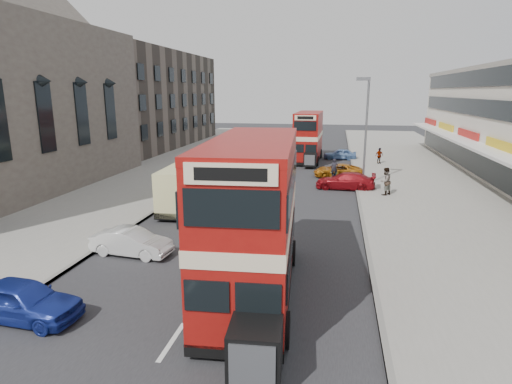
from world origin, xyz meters
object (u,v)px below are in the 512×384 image
Objects in this scene: street_lamp at (365,124)px; car_right_a at (345,181)px; coach at (198,179)px; car_right_b at (338,171)px; car_right_c at (340,154)px; pedestrian_far at (379,156)px; cyclist at (334,174)px; car_left_front at (132,242)px; bus_main at (253,218)px; car_left_near at (22,300)px; pedestrian_near at (385,181)px; bus_second at (308,137)px.

car_right_a is (-1.27, -1.03, -4.15)m from street_lamp.
coach is at bearing -148.82° from street_lamp.
street_lamp is 13.08m from coach.
car_right_a is at bearing -141.00° from street_lamp.
car_right_b is at bearing 44.92° from coach.
pedestrian_far reaches higher than car_right_c.
car_right_b is 2.16× the size of cyclist.
car_right_b is (-0.55, 4.44, -0.06)m from car_right_a.
pedestrian_far is at bearing 49.60° from coach.
street_lamp is at bearing 28.22° from coach.
coach reaches higher than car_right_b.
car_right_a is 4.47m from car_right_b.
car_left_front is at bearing -31.27° from car_right_b.
bus_main is 20.37m from cyclist.
car_left_front is at bearing -111.97° from cyclist.
street_lamp is 19.29m from bus_main.
pedestrian_far is (12.99, 26.44, 0.32)m from car_left_front.
cyclist is at bearing -21.00° from car_left_front.
coach is 2.26× the size of car_right_a.
car_left_near is 0.95× the size of car_right_b.
car_right_c is 1.82× the size of cyclist.
car_left_front is 1.06× the size of car_right_c.
coach is 15.19m from car_left_near.
bus_main is at bearing -62.27° from car_left_near.
street_lamp is 4.31× the size of cyclist.
street_lamp reaches higher than cyclist.
pedestrian_near is at bearing -37.52° from car_left_front.
car_right_b is (-1.82, 3.41, -4.22)m from street_lamp.
car_right_c is at bearing -12.59° from car_left_near.
coach is at bearing -26.07° from car_right_c.
bus_second is at bearing -6.69° from car_left_front.
car_left_front is 0.89× the size of car_right_b.
pedestrian_near is at bearing -31.27° from car_left_near.
car_right_a is 2.24× the size of pedestrian_near.
car_left_near is at bearing -107.89° from cyclist.
coach is 12.75m from pedestrian_near.
pedestrian_far is at bearing 173.45° from bus_second.
car_right_b is (2.95, 22.01, -2.29)m from bus_main.
car_right_c is 16.36m from pedestrian_near.
car_right_c is at bearing -174.47° from car_right_a.
street_lamp reaches higher than pedestrian_near.
bus_second is 8.80m from car_right_b.
cyclist is at bearing -14.97° from car_right_b.
pedestrian_near is at bearing 20.35° from car_right_b.
car_right_a is 11.98m from pedestrian_far.
car_right_b is at bearing -17.89° from car_left_near.
cyclist is at bearing -3.45° from car_right_c.
bus_second reaches higher than coach.
cyclist reaches higher than car_left_near.
car_left_near is (-6.89, -3.10, -2.19)m from bus_main.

